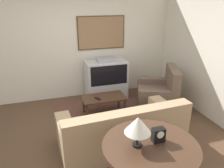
{
  "coord_description": "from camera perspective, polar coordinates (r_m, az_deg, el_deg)",
  "views": [
    {
      "loc": [
        -0.57,
        -3.15,
        2.36
      ],
      "look_at": [
        0.68,
        0.78,
        0.75
      ],
      "focal_mm": 35.0,
      "sensor_mm": 36.0,
      "label": 1
    }
  ],
  "objects": [
    {
      "name": "mantel_clock",
      "position": [
        2.65,
        12.01,
        -12.88
      ],
      "size": [
        0.15,
        0.1,
        0.17
      ],
      "color": "black",
      "rests_on": "console_table"
    },
    {
      "name": "table_lamp",
      "position": [
        2.45,
        6.77,
        -10.66
      ],
      "size": [
        0.3,
        0.3,
        0.37
      ],
      "color": "black",
      "rests_on": "console_table"
    },
    {
      "name": "couch",
      "position": [
        3.75,
        2.63,
        -12.18
      ],
      "size": [
        2.1,
        1.06,
        0.82
      ],
      "rotation": [
        0.0,
        0.0,
        3.19
      ],
      "color": "tan",
      "rests_on": "ground_plane"
    },
    {
      "name": "armchair",
      "position": [
        5.14,
        12.07,
        -2.73
      ],
      "size": [
        1.14,
        1.18,
        0.94
      ],
      "rotation": [
        0.0,
        0.0,
        -1.96
      ],
      "color": "brown",
      "rests_on": "ground_plane"
    },
    {
      "name": "wall_back",
      "position": [
        5.4,
        -11.31,
        10.24
      ],
      "size": [
        12.0,
        0.1,
        2.7
      ],
      "color": "silver",
      "rests_on": "ground_plane"
    },
    {
      "name": "ground_plane",
      "position": [
        3.98,
        -6.17,
        -15.21
      ],
      "size": [
        12.0,
        12.0,
        0.0
      ],
      "primitive_type": "plane",
      "color": "brown"
    },
    {
      "name": "area_rug",
      "position": [
        4.82,
        -1.44,
        -7.85
      ],
      "size": [
        2.19,
        1.61,
        0.01
      ],
      "color": "brown",
      "rests_on": "ground_plane"
    },
    {
      "name": "remote",
      "position": [
        4.56,
        -3.78,
        -3.84
      ],
      "size": [
        0.12,
        0.16,
        0.02
      ],
      "color": "black",
      "rests_on": "coffee_table"
    },
    {
      "name": "coffee_table",
      "position": [
        4.68,
        -2.17,
        -3.92
      ],
      "size": [
        0.92,
        0.49,
        0.41
      ],
      "color": "#472D1E",
      "rests_on": "ground_plane"
    },
    {
      "name": "tv",
      "position": [
        5.38,
        -1.56,
        1.12
      ],
      "size": [
        0.98,
        0.56,
        1.06
      ],
      "color": "silver",
      "rests_on": "ground_plane"
    },
    {
      "name": "wall_right",
      "position": [
        4.6,
        27.27,
        6.3
      ],
      "size": [
        0.06,
        12.0,
        2.7
      ],
      "color": "silver",
      "rests_on": "ground_plane"
    },
    {
      "name": "console_table",
      "position": [
        2.67,
        10.01,
        -16.51
      ],
      "size": [
        1.12,
        1.12,
        0.8
      ],
      "color": "#472D1E",
      "rests_on": "ground_plane"
    }
  ]
}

